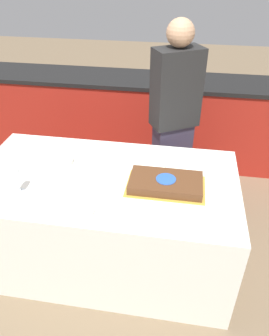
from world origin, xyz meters
The scene contains 9 objects.
ground_plane centered at (0.00, 0.00, 0.00)m, with size 14.00×14.00×0.00m, color #7A664C.
back_counter centered at (0.00, 1.56, 0.46)m, with size 4.40×0.58×0.92m.
dining_table centered at (0.00, 0.00, 0.38)m, with size 1.79×0.97×0.76m.
cake centered at (0.42, -0.03, 0.79)m, with size 0.50×0.30×0.06m.
plate_stack centered at (-0.37, 0.11, 0.78)m, with size 0.22×0.22×0.04m.
wine_glass centered at (-0.48, -0.23, 0.87)m, with size 0.06×0.06×0.18m.
side_plate_near_cake centered at (0.46, 0.25, 0.76)m, with size 0.18×0.18×0.00m.
utensil_pile centered at (-0.04, -0.36, 0.77)m, with size 0.15×0.11×0.02m.
person_cutting_cake centered at (0.42, 0.70, 0.86)m, with size 0.41×0.36×1.65m.
Camera 1 is at (0.49, -1.72, 2.05)m, focal length 35.00 mm.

